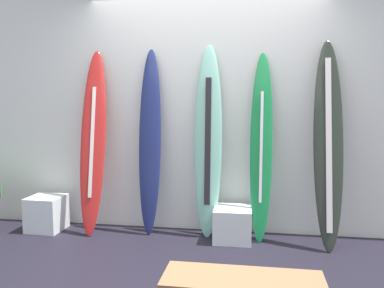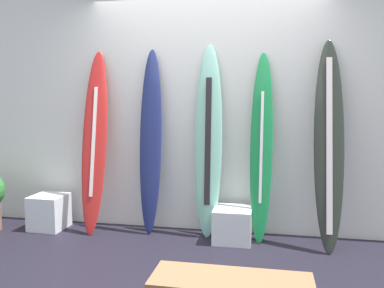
% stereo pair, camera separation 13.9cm
% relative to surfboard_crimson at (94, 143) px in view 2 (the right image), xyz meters
% --- Properties ---
extents(ground, '(8.00, 8.00, 0.04)m').
position_rel_surfboard_crimson_xyz_m(ground, '(1.18, -0.96, -0.99)').
color(ground, black).
extents(wall_back, '(7.20, 0.20, 2.80)m').
position_rel_surfboard_crimson_xyz_m(wall_back, '(1.18, 0.34, 0.43)').
color(wall_back, white).
rests_on(wall_back, ground).
extents(surfboard_crimson, '(0.29, 0.45, 1.96)m').
position_rel_surfboard_crimson_xyz_m(surfboard_crimson, '(0.00, 0.00, 0.00)').
color(surfboard_crimson, red).
rests_on(surfboard_crimson, ground).
extents(surfboard_navy, '(0.25, 0.31, 1.97)m').
position_rel_surfboard_crimson_xyz_m(surfboard_navy, '(0.61, 0.07, 0.02)').
color(surfboard_navy, navy).
rests_on(surfboard_navy, ground).
extents(surfboard_seafoam, '(0.30, 0.30, 2.00)m').
position_rel_surfboard_crimson_xyz_m(surfboard_seafoam, '(1.23, 0.08, 0.04)').
color(surfboard_seafoam, '#7FC2AC').
rests_on(surfboard_seafoam, ground).
extents(surfboard_emerald, '(0.23, 0.35, 1.91)m').
position_rel_surfboard_crimson_xyz_m(surfboard_emerald, '(1.77, 0.05, -0.01)').
color(surfboard_emerald, '#177F3F').
rests_on(surfboard_emerald, ground).
extents(surfboard_charcoal, '(0.30, 0.50, 2.02)m').
position_rel_surfboard_crimson_xyz_m(surfboard_charcoal, '(2.41, -0.04, 0.04)').
color(surfboard_charcoal, '#252C24').
rests_on(surfboard_charcoal, ground).
extents(display_block_left, '(0.38, 0.38, 0.34)m').
position_rel_surfboard_crimson_xyz_m(display_block_left, '(1.50, -0.06, -0.80)').
color(display_block_left, silver).
rests_on(display_block_left, ground).
extents(display_block_center, '(0.36, 0.36, 0.38)m').
position_rel_surfboard_crimson_xyz_m(display_block_center, '(-0.54, -0.05, -0.78)').
color(display_block_center, silver).
rests_on(display_block_center, ground).
extents(bench, '(0.91, 0.33, 0.44)m').
position_rel_surfboard_crimson_xyz_m(bench, '(1.66, -1.84, -0.59)').
color(bench, '#946743').
rests_on(bench, ground).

